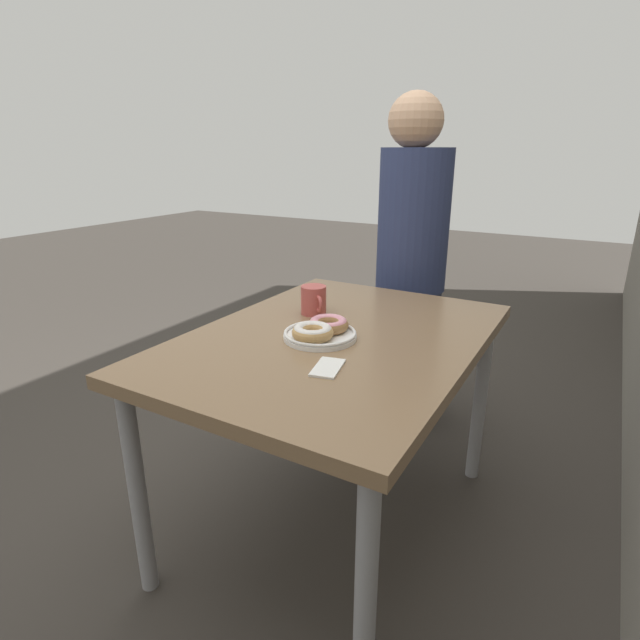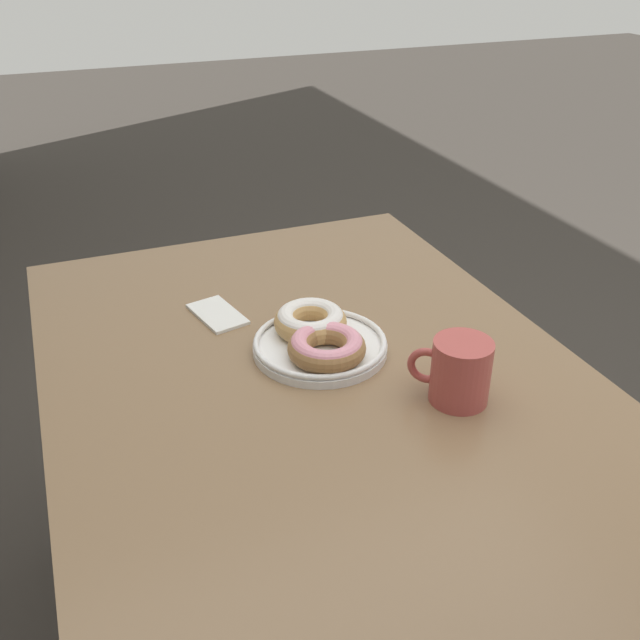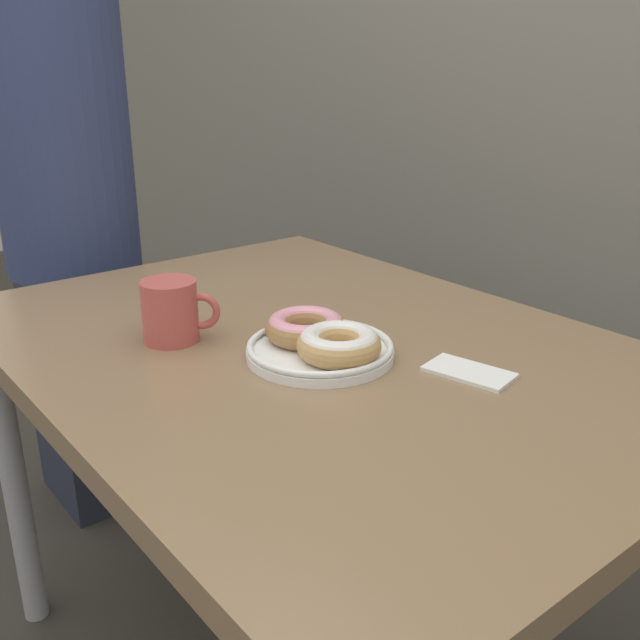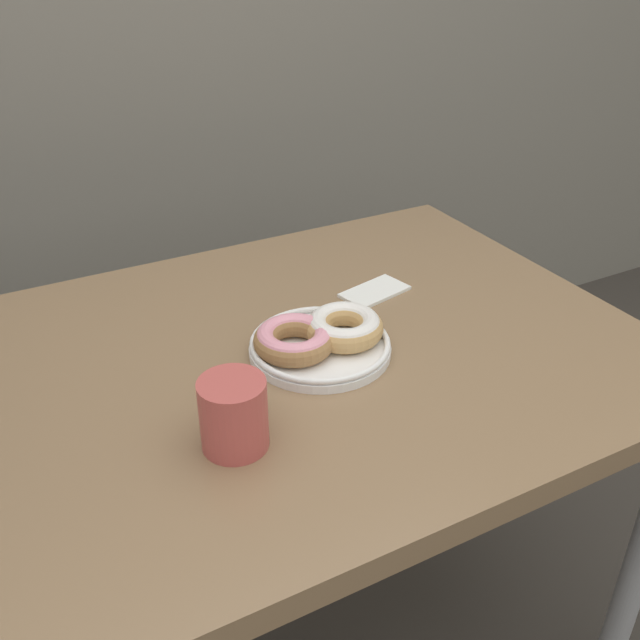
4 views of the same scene
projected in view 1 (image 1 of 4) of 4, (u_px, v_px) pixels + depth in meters
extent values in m
plane|color=#38332D|center=(287.00, 503.00, 1.89)|extent=(14.00, 14.00, 0.00)
cube|color=#846647|center=(336.00, 340.00, 1.57)|extent=(1.17, 0.84, 0.04)
cylinder|color=#99999E|center=(321.00, 363.00, 2.28)|extent=(0.05, 0.05, 0.68)
cylinder|color=#99999E|center=(138.00, 493.00, 1.42)|extent=(0.05, 0.05, 0.68)
cylinder|color=#99999E|center=(480.00, 401.00, 1.95)|extent=(0.05, 0.05, 0.68)
cylinder|color=#99999E|center=(365.00, 600.00, 1.09)|extent=(0.05, 0.05, 0.68)
cylinder|color=white|center=(320.00, 336.00, 1.53)|extent=(0.22, 0.22, 0.01)
torus|color=white|center=(320.00, 333.00, 1.52)|extent=(0.22, 0.22, 0.01)
torus|color=tan|center=(313.00, 333.00, 1.48)|extent=(0.15, 0.15, 0.04)
torus|color=white|center=(313.00, 330.00, 1.48)|extent=(0.14, 0.14, 0.03)
torus|color=#9E7042|center=(328.00, 325.00, 1.55)|extent=(0.18, 0.18, 0.04)
torus|color=pink|center=(328.00, 323.00, 1.55)|extent=(0.17, 0.17, 0.03)
cylinder|color=#B74C47|center=(314.00, 300.00, 1.75)|extent=(0.09, 0.09, 0.10)
cylinder|color=#382114|center=(314.00, 288.00, 1.73)|extent=(0.07, 0.07, 0.00)
torus|color=#B74C47|center=(319.00, 304.00, 1.70)|extent=(0.05, 0.05, 0.06)
cube|color=#232838|center=(409.00, 350.00, 2.46)|extent=(0.28, 0.20, 0.66)
cylinder|color=navy|center=(414.00, 221.00, 2.20)|extent=(0.31, 0.31, 0.61)
sphere|color=tan|center=(416.00, 120.00, 2.03)|extent=(0.23, 0.23, 0.23)
cube|color=white|center=(328.00, 368.00, 1.32)|extent=(0.14, 0.09, 0.01)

